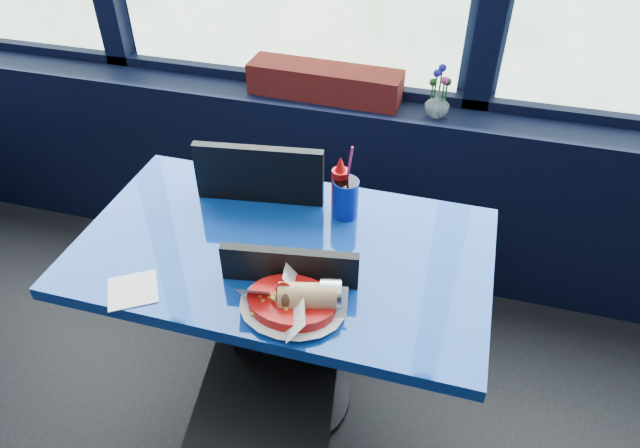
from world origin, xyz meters
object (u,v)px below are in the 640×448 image
at_px(chair_near_back, 281,227).
at_px(ketchup_bottle, 340,187).
at_px(planter_box, 325,82).
at_px(food_basket, 294,302).
at_px(near_table, 285,290).
at_px(chair_near_front, 276,369).
at_px(flower_vase, 438,101).
at_px(soda_cup, 346,197).

relative_size(chair_near_back, ketchup_bottle, 4.81).
xyz_separation_m(planter_box, food_basket, (0.22, -1.10, -0.08)).
bearing_deg(ketchup_bottle, near_table, -118.65).
bearing_deg(ketchup_bottle, food_basket, -90.97).
bearing_deg(planter_box, ketchup_bottle, -68.75).
relative_size(chair_near_front, flower_vase, 4.27).
relative_size(chair_near_front, chair_near_back, 0.91).
bearing_deg(soda_cup, near_table, -125.86).
height_order(near_table, chair_near_front, chair_near_front).
xyz_separation_m(chair_near_back, flower_vase, (0.46, 0.50, 0.32)).
relative_size(near_table, food_basket, 4.43).
distance_m(chair_near_front, ketchup_bottle, 0.57).
bearing_deg(ketchup_bottle, flower_vase, 69.75).
bearing_deg(near_table, ketchup_bottle, 61.35).
relative_size(chair_near_front, soda_cup, 3.21).
distance_m(planter_box, food_basket, 1.12).
distance_m(chair_near_back, ketchup_bottle, 0.39).
height_order(near_table, ketchup_bottle, ketchup_bottle).
height_order(near_table, planter_box, planter_box).
bearing_deg(soda_cup, flower_vase, 72.26).
height_order(planter_box, flower_vase, flower_vase).
bearing_deg(near_table, food_basket, -64.60).
bearing_deg(planter_box, soda_cup, -67.50).
height_order(near_table, chair_near_back, chair_near_back).
distance_m(near_table, food_basket, 0.33).
xyz_separation_m(flower_vase, food_basket, (-0.23, -1.05, -0.08)).
xyz_separation_m(chair_near_back, food_basket, (0.23, -0.55, 0.24)).
height_order(chair_near_front, planter_box, planter_box).
height_order(chair_near_front, food_basket, chair_near_front).
bearing_deg(near_table, soda_cup, 54.14).
bearing_deg(food_basket, near_table, 126.15).
height_order(near_table, food_basket, food_basket).
relative_size(near_table, chair_near_back, 1.27).
bearing_deg(food_basket, ketchup_bottle, 99.78).
xyz_separation_m(planter_box, ketchup_bottle, (0.23, -0.65, -0.02)).
height_order(chair_near_front, flower_vase, flower_vase).
bearing_deg(flower_vase, planter_box, 174.41).
distance_m(chair_near_back, soda_cup, 0.40).
relative_size(ketchup_bottle, soda_cup, 0.73).
distance_m(near_table, planter_box, 0.92).
bearing_deg(chair_near_front, food_basket, -1.65).
xyz_separation_m(chair_near_front, food_basket, (0.06, 0.01, 0.29)).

